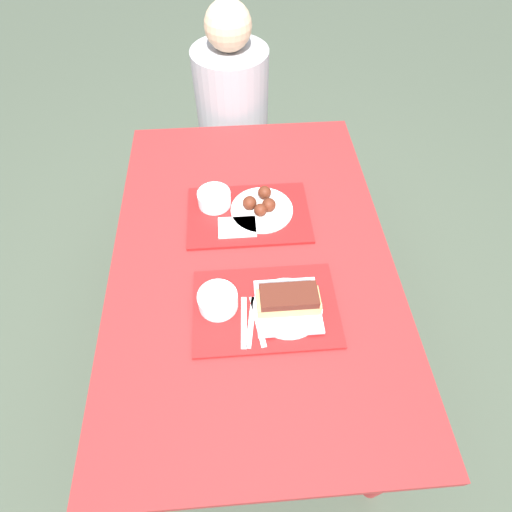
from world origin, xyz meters
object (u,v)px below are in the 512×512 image
wings_plate_far (261,206)px  brisket_sandwich_plate (288,303)px  bowl_coleslaw_near (218,300)px  tray_far (247,215)px  bowl_coleslaw_far (214,198)px  tray_near (266,308)px  person_seated_across (232,95)px

wings_plate_far → brisket_sandwich_plate: bearing=-83.7°
wings_plate_far → bowl_coleslaw_near: bearing=-112.7°
brisket_sandwich_plate → tray_far: bearing=103.9°
tray_far → bowl_coleslaw_far: (-0.12, 0.06, 0.04)m
tray_near → wings_plate_far: bearing=87.2°
bowl_coleslaw_near → bowl_coleslaw_far: size_ratio=1.00×
brisket_sandwich_plate → person_seated_across: person_seated_across is taller
tray_far → person_seated_across: person_seated_across is taller
tray_near → tray_far: 0.39m
tray_far → person_seated_across: bearing=92.1°
wings_plate_far → person_seated_across: person_seated_across is taller
brisket_sandwich_plate → wings_plate_far: bearing=96.3°
bowl_coleslaw_near → bowl_coleslaw_far: bearing=90.8°
bowl_coleslaw_near → brisket_sandwich_plate: bearing=-7.4°
tray_near → bowl_coleslaw_far: (-0.15, 0.45, 0.04)m
person_seated_across → wings_plate_far: bearing=-83.9°
bowl_coleslaw_far → wings_plate_far: wings_plate_far is taller
tray_far → brisket_sandwich_plate: bearing=-76.1°
person_seated_across → brisket_sandwich_plate: bearing=-83.8°
bowl_coleslaw_near → person_seated_across: bearing=85.9°
bowl_coleslaw_near → person_seated_across: 1.15m
tray_far → bowl_coleslaw_near: bearing=-106.5°
brisket_sandwich_plate → wings_plate_far: (-0.05, 0.42, -0.01)m
tray_far → brisket_sandwich_plate: (0.10, -0.40, 0.04)m
bowl_coleslaw_far → person_seated_across: bearing=82.9°
bowl_coleslaw_far → wings_plate_far: (0.17, -0.04, -0.01)m
tray_far → bowl_coleslaw_near: bowl_coleslaw_near is taller
brisket_sandwich_plate → bowl_coleslaw_near: bearing=172.6°
bowl_coleslaw_far → person_seated_across: person_seated_across is taller
tray_near → person_seated_across: (-0.06, 1.17, 0.01)m
tray_near → bowl_coleslaw_far: size_ratio=3.66×
tray_near → brisket_sandwich_plate: size_ratio=2.09×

